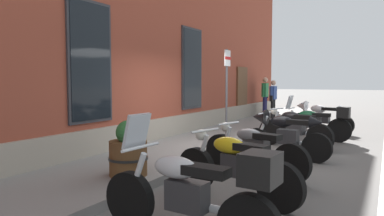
{
  "coord_description": "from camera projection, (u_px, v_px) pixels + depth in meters",
  "views": [
    {
      "loc": [
        -7.65,
        -3.21,
        1.7
      ],
      "look_at": [
        -1.08,
        0.42,
        1.14
      ],
      "focal_mm": 33.4,
      "sensor_mm": 36.0,
      "label": 1
    }
  ],
  "objects": [
    {
      "name": "ground_plane",
      "position": [
        230.0,
        154.0,
        8.36
      ],
      "size": [
        140.0,
        140.0,
        0.0
      ],
      "primitive_type": "plane",
      "color": "#565451"
    },
    {
      "name": "sidewalk",
      "position": [
        188.0,
        147.0,
        8.89
      ],
      "size": [
        27.72,
        2.24,
        0.15
      ],
      "primitive_type": "cube",
      "color": "slate",
      "rests_on": "ground_plane"
    },
    {
      "name": "motorcycle_silver_touring",
      "position": [
        193.0,
        192.0,
        3.7
      ],
      "size": [
        0.62,
        2.16,
        1.34
      ],
      "color": "black",
      "rests_on": "ground_plane"
    },
    {
      "name": "motorcycle_yellow_naked",
      "position": [
        233.0,
        166.0,
        5.09
      ],
      "size": [
        0.73,
        2.09,
        0.97
      ],
      "color": "black",
      "rests_on": "ground_plane"
    },
    {
      "name": "motorcycle_grey_naked",
      "position": [
        253.0,
        149.0,
        6.43
      ],
      "size": [
        0.78,
        2.13,
        0.92
      ],
      "color": "black",
      "rests_on": "ground_plane"
    },
    {
      "name": "motorcycle_black_sport",
      "position": [
        282.0,
        132.0,
        7.84
      ],
      "size": [
        0.62,
        1.99,
        1.07
      ],
      "color": "black",
      "rests_on": "ground_plane"
    },
    {
      "name": "motorcycle_black_naked",
      "position": [
        293.0,
        129.0,
        9.09
      ],
      "size": [
        0.82,
        2.02,
        1.0
      ],
      "color": "black",
      "rests_on": "ground_plane"
    },
    {
      "name": "motorcycle_green_touring",
      "position": [
        315.0,
        122.0,
        10.26
      ],
      "size": [
        0.62,
        2.2,
        1.28
      ],
      "color": "black",
      "rests_on": "ground_plane"
    },
    {
      "name": "motorcycle_white_sport",
      "position": [
        319.0,
        116.0,
        11.82
      ],
      "size": [
        0.72,
        2.08,
        1.05
      ],
      "color": "black",
      "rests_on": "ground_plane"
    },
    {
      "name": "pedestrian_blue_top",
      "position": [
        273.0,
        97.0,
        15.04
      ],
      "size": [
        0.66,
        0.21,
        1.6
      ],
      "color": "black",
      "rests_on": "sidewalk"
    },
    {
      "name": "pedestrian_striped_shirt",
      "position": [
        265.0,
        94.0,
        16.09
      ],
      "size": [
        0.66,
        0.23,
        1.74
      ],
      "color": "#1E1E4C",
      "rests_on": "sidewalk"
    },
    {
      "name": "parking_sign",
      "position": [
        227.0,
        80.0,
        9.89
      ],
      "size": [
        0.36,
        0.07,
        2.44
      ],
      "color": "#4C4C51",
      "rests_on": "sidewalk"
    },
    {
      "name": "barrel_planter",
      "position": [
        128.0,
        153.0,
        5.89
      ],
      "size": [
        0.65,
        0.65,
        0.92
      ],
      "color": "brown",
      "rests_on": "sidewalk"
    }
  ]
}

